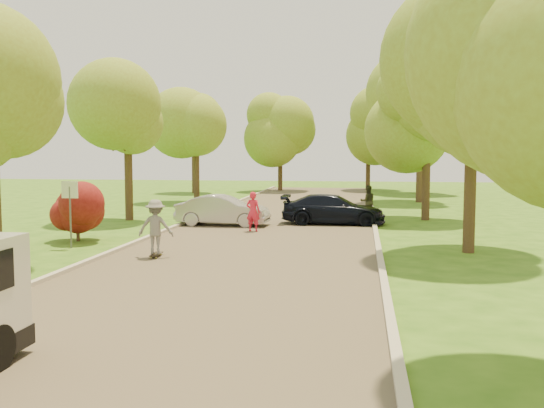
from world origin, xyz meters
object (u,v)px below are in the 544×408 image
Objects in this scene: longboard at (156,254)px; person_olive at (368,201)px; street_sign at (70,200)px; dark_sedan at (333,209)px; person_striped at (253,212)px; skateboarder at (156,227)px; silver_sedan at (223,210)px.

longboard is 0.55× the size of person_olive.
street_sign reaches higher than dark_sedan.
person_striped is 7.46m from person_olive.
street_sign reaches higher than longboard.
longboard is at bearing 85.98° from person_striped.
dark_sedan is 10.21m from skateboarder.
person_striped is at bearing 133.44° from dark_sedan.
person_striped reaches higher than longboard.
silver_sedan is 2.37m from person_striped.
dark_sedan is 2.82× the size of person_striped.
person_olive is at bearing -122.45° from skateboarder.
longboard is (-0.20, -7.84, -0.56)m from silver_sedan.
longboard is 0.54× the size of person_striped.
longboard is 13.63m from person_olive.
dark_sedan is at bearing 43.77° from street_sign.
person_striped is (-2.98, -2.89, 0.14)m from dark_sedan.
dark_sedan is at bearing -73.75° from silver_sedan.
dark_sedan is 3.42m from person_olive.
street_sign is 0.55× the size of silver_sedan.
person_olive is (6.29, 12.08, 0.67)m from longboard.
person_olive is (1.49, 3.07, 0.12)m from dark_sedan.
longboard is at bearing -49.92° from skateboarder.
dark_sedan is at bearing -122.99° from longboard.
silver_sedan reaches higher than dark_sedan.
silver_sedan is at bearing 21.47° from person_olive.
person_striped is (1.62, -1.73, 0.14)m from silver_sedan.
longboard is 0.82m from skateboarder.
dark_sedan is 5.27× the size of longboard.
silver_sedan is 2.58× the size of person_olive.
street_sign reaches higher than person_striped.
person_striped is at bearing 43.55° from street_sign.
silver_sedan is 2.43× the size of skateboarder.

